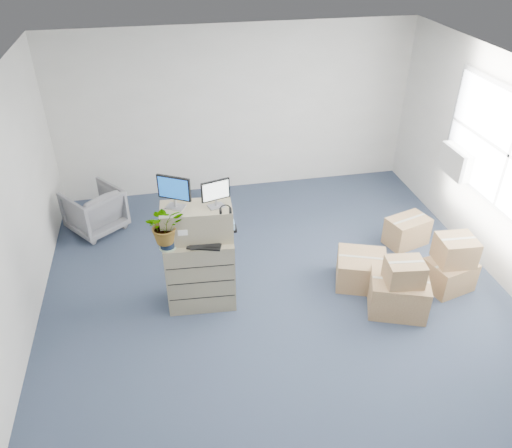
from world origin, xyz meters
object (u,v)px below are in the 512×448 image
object	(u,v)px
potted_plant	(166,229)
keyboard	(204,246)
filing_cabinet_lower	(201,271)
office_chair	(94,208)
monitor_left	(174,190)
monitor_right	(216,192)
water_bottle	(200,231)

from	to	relation	value
potted_plant	keyboard	bearing A→B (deg)	-8.13
filing_cabinet_lower	office_chair	distance (m)	2.46
keyboard	office_chair	bearing A→B (deg)	141.63
keyboard	potted_plant	world-z (taller)	potted_plant
filing_cabinet_lower	monitor_left	world-z (taller)	monitor_left
monitor_left	office_chair	world-z (taller)	monitor_left
keyboard	monitor_right	bearing A→B (deg)	61.02
monitor_left	office_chair	size ratio (longest dim) A/B	0.52
monitor_right	potted_plant	size ratio (longest dim) A/B	0.70
potted_plant	monitor_right	bearing A→B (deg)	10.75
filing_cabinet_lower	office_chair	size ratio (longest dim) A/B	1.27
filing_cabinet_lower	office_chair	bearing A→B (deg)	129.69
monitor_right	office_chair	size ratio (longest dim) A/B	0.45
filing_cabinet_lower	water_bottle	world-z (taller)	water_bottle
monitor_right	potted_plant	xyz separation A→B (m)	(-0.60, -0.11, -0.35)
office_chair	monitor_left	bearing A→B (deg)	84.69
monitor_right	potted_plant	bearing A→B (deg)	175.11
monitor_right	keyboard	world-z (taller)	monitor_right
keyboard	potted_plant	distance (m)	0.49
keyboard	filing_cabinet_lower	bearing A→B (deg)	125.33
monitor_right	office_chair	xyz separation A→B (m)	(-1.67, 1.99, -1.19)
monitor_left	monitor_right	bearing A→B (deg)	19.60
keyboard	water_bottle	size ratio (longest dim) A/B	1.87
filing_cabinet_lower	water_bottle	size ratio (longest dim) A/B	4.57
keyboard	potted_plant	xyz separation A→B (m)	(-0.42, 0.06, 0.25)
monitor_left	monitor_right	xyz separation A→B (m)	(0.46, -0.08, -0.03)
water_bottle	potted_plant	world-z (taller)	potted_plant
monitor_right	filing_cabinet_lower	bearing A→B (deg)	164.85
filing_cabinet_lower	water_bottle	xyz separation A→B (m)	(0.03, 0.01, 0.59)
potted_plant	office_chair	world-z (taller)	potted_plant
keyboard	office_chair	size ratio (longest dim) A/B	0.52
keyboard	potted_plant	size ratio (longest dim) A/B	0.81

